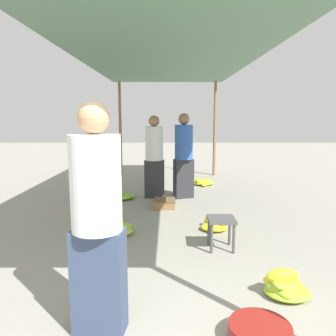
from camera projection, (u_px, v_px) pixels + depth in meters
canopy_post_back_left at (121, 129)px, 9.31m from camera, size 0.08×0.08×2.65m
canopy_post_back_right at (216, 129)px, 9.30m from camera, size 0.08×0.08×2.65m
canopy_tarp at (168, 55)px, 5.40m from camera, size 3.09×7.89×0.04m
vendor_foreground at (98, 217)px, 2.44m from camera, size 0.42×0.42×1.77m
stool at (222, 224)px, 4.12m from camera, size 0.34×0.34×0.41m
basin_black at (261, 334)px, 2.43m from camera, size 0.46×0.46×0.14m
banana_pile_left_0 at (109, 219)px, 5.14m from camera, size 0.39×0.51×0.27m
banana_pile_left_1 at (120, 196)px, 6.74m from camera, size 0.59×0.50×0.17m
banana_pile_left_2 at (120, 229)px, 4.69m from camera, size 0.41×0.39×0.19m
banana_pile_right_0 at (285, 286)px, 3.05m from camera, size 0.44×0.40×0.27m
banana_pile_right_1 at (216, 225)px, 4.86m from camera, size 0.44×0.55×0.23m
banana_pile_right_2 at (203, 182)px, 8.12m from camera, size 0.57×0.69×0.16m
crate_near at (166, 203)px, 6.06m from camera, size 0.39×0.39×0.16m
shopper_walking_mid at (155, 156)px, 6.72m from camera, size 0.43×0.43×1.70m
shopper_walking_far at (185, 155)px, 6.71m from camera, size 0.47×0.47×1.74m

